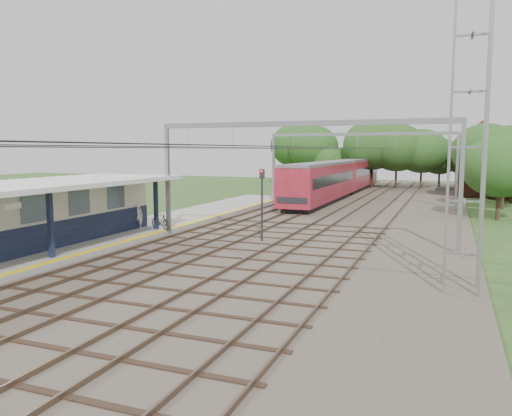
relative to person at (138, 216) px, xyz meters
The scene contains 15 objects.
ground 16.70m from the person, 64.19° to the right, with size 160.00×160.00×0.00m, color #2D4C1E.
ballast_bed 18.78m from the person, 53.12° to the left, with size 18.00×90.00×0.10m, color #473D33.
platform 1.42m from the person, 103.85° to the right, with size 5.00×52.00×0.35m, color gray.
yellow_stripe 2.38m from the person, 26.53° to the right, with size 0.45×52.00×0.01m, color yellow.
station_building 8.21m from the person, 101.48° to the right, with size 3.41×18.00×3.40m.
canopy 9.35m from the person, 93.29° to the right, with size 6.40×20.00×3.44m.
rail_tracks 17.39m from the person, 59.73° to the left, with size 11.80×88.00×0.15m.
catenary_system 15.43m from the person, 44.02° to the left, with size 17.22×88.00×7.00m.
lattice_pylon 21.05m from the person, 19.98° to the right, with size 1.30×1.30×12.00m.
tree_band 43.72m from the person, 75.24° to the left, with size 31.72×30.88×8.82m.
house_far 43.75m from the person, 57.85° to the left, with size 8.00×6.12×8.66m.
person is the anchor object (origin of this frame).
bicycle 1.67m from the person, ahead, with size 0.51×1.82×1.10m, color black.
train 31.79m from the person, 77.73° to the left, with size 3.11×38.66×4.07m.
signal_post 8.74m from the person, ahead, with size 0.33×0.29×4.30m.
Camera 1 is at (11.47, -12.01, 5.40)m, focal length 35.00 mm.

